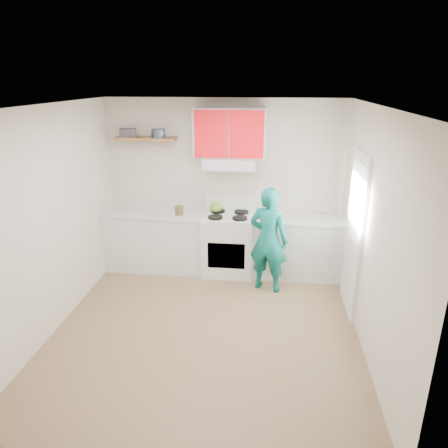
# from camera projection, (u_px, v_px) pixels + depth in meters

# --- Properties ---
(floor) EXTENTS (3.80, 3.80, 0.00)m
(floor) POSITION_uv_depth(u_px,v_px,m) (207.00, 327.00, 4.99)
(floor) COLOR brown
(floor) RESTS_ON ground
(ceiling) EXTENTS (3.60, 3.80, 0.04)m
(ceiling) POSITION_uv_depth(u_px,v_px,m) (203.00, 106.00, 4.12)
(ceiling) COLOR white
(ceiling) RESTS_ON floor
(back_wall) EXTENTS (3.60, 0.04, 2.60)m
(back_wall) POSITION_uv_depth(u_px,v_px,m) (224.00, 185.00, 6.33)
(back_wall) COLOR beige
(back_wall) RESTS_ON floor
(front_wall) EXTENTS (3.60, 0.04, 2.60)m
(front_wall) POSITION_uv_depth(u_px,v_px,m) (160.00, 323.00, 2.78)
(front_wall) COLOR beige
(front_wall) RESTS_ON floor
(left_wall) EXTENTS (0.04, 3.80, 2.60)m
(left_wall) POSITION_uv_depth(u_px,v_px,m) (52.00, 221.00, 4.75)
(left_wall) COLOR beige
(left_wall) RESTS_ON floor
(right_wall) EXTENTS (0.04, 3.80, 2.60)m
(right_wall) POSITION_uv_depth(u_px,v_px,m) (372.00, 234.00, 4.36)
(right_wall) COLOR beige
(right_wall) RESTS_ON floor
(door) EXTENTS (0.05, 0.85, 2.05)m
(door) POSITION_uv_depth(u_px,v_px,m) (355.00, 234.00, 5.11)
(door) COLOR white
(door) RESTS_ON floor
(door_glass) EXTENTS (0.01, 0.55, 0.95)m
(door_glass) POSITION_uv_depth(u_px,v_px,m) (356.00, 202.00, 4.97)
(door_glass) COLOR white
(door_glass) RESTS_ON door
(counter_left) EXTENTS (1.52, 0.60, 0.90)m
(counter_left) POSITION_uv_depth(u_px,v_px,m) (157.00, 241.00, 6.45)
(counter_left) COLOR silver
(counter_left) RESTS_ON floor
(counter_right) EXTENTS (1.32, 0.60, 0.90)m
(counter_right) POSITION_uv_depth(u_px,v_px,m) (297.00, 247.00, 6.21)
(counter_right) COLOR silver
(counter_right) RESTS_ON floor
(stove) EXTENTS (0.76, 0.65, 0.92)m
(stove) POSITION_uv_depth(u_px,v_px,m) (228.00, 244.00, 6.30)
(stove) COLOR white
(stove) RESTS_ON floor
(range_hood) EXTENTS (0.76, 0.44, 0.15)m
(range_hood) POSITION_uv_depth(u_px,v_px,m) (230.00, 163.00, 5.98)
(range_hood) COLOR silver
(range_hood) RESTS_ON back_wall
(upper_cabinets) EXTENTS (1.02, 0.33, 0.70)m
(upper_cabinets) POSITION_uv_depth(u_px,v_px,m) (230.00, 133.00, 5.89)
(upper_cabinets) COLOR red
(upper_cabinets) RESTS_ON back_wall
(shelf) EXTENTS (0.90, 0.30, 0.04)m
(shelf) POSITION_uv_depth(u_px,v_px,m) (146.00, 138.00, 6.08)
(shelf) COLOR brown
(shelf) RESTS_ON back_wall
(books) EXTENTS (0.27, 0.23, 0.12)m
(books) POSITION_uv_depth(u_px,v_px,m) (128.00, 133.00, 6.06)
(books) COLOR #3F383F
(books) RESTS_ON shelf
(tin) EXTENTS (0.21, 0.21, 0.12)m
(tin) POSITION_uv_depth(u_px,v_px,m) (158.00, 133.00, 6.00)
(tin) COLOR #333D4C
(tin) RESTS_ON shelf
(kettle) EXTENTS (0.24, 0.24, 0.17)m
(kettle) POSITION_uv_depth(u_px,v_px,m) (216.00, 207.00, 6.27)
(kettle) COLOR olive
(kettle) RESTS_ON stove
(crock) EXTENTS (0.15, 0.15, 0.16)m
(crock) POSITION_uv_depth(u_px,v_px,m) (179.00, 211.00, 6.15)
(crock) COLOR brown
(crock) RESTS_ON counter_left
(cutting_board) EXTENTS (0.36, 0.31, 0.02)m
(cutting_board) POSITION_uv_depth(u_px,v_px,m) (290.00, 217.00, 6.10)
(cutting_board) COLOR olive
(cutting_board) RESTS_ON counter_right
(silicone_mat) EXTENTS (0.30, 0.25, 0.01)m
(silicone_mat) POSITION_uv_depth(u_px,v_px,m) (315.00, 218.00, 6.09)
(silicone_mat) COLOR red
(silicone_mat) RESTS_ON counter_right
(person) EXTENTS (0.63, 0.51, 1.51)m
(person) POSITION_uv_depth(u_px,v_px,m) (268.00, 240.00, 5.67)
(person) COLOR #0A6257
(person) RESTS_ON floor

